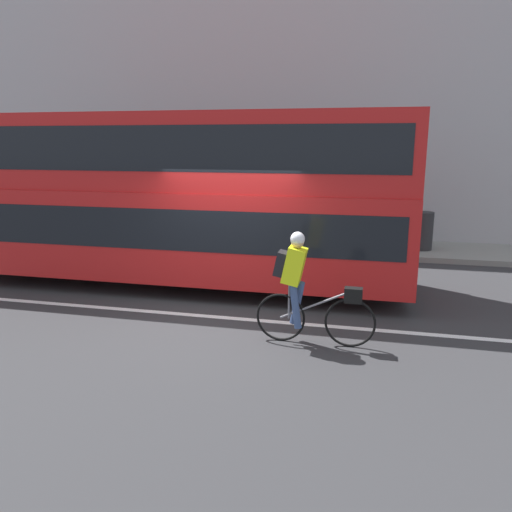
# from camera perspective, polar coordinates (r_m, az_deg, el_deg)

# --- Properties ---
(ground_plane) EXTENTS (80.00, 80.00, 0.00)m
(ground_plane) POSITION_cam_1_polar(r_m,az_deg,el_deg) (8.85, -3.75, -6.74)
(ground_plane) COLOR #2D2D30
(road_center_line) EXTENTS (50.00, 0.14, 0.01)m
(road_center_line) POSITION_cam_1_polar(r_m,az_deg,el_deg) (8.74, -4.00, -7.00)
(road_center_line) COLOR silver
(road_center_line) RESTS_ON ground_plane
(sidewalk_curb) EXTENTS (60.00, 2.24, 0.14)m
(sidewalk_curb) POSITION_cam_1_polar(r_m,az_deg,el_deg) (14.44, 3.13, 1.32)
(sidewalk_curb) COLOR gray
(sidewalk_curb) RESTS_ON ground_plane
(building_facade) EXTENTS (60.00, 0.30, 8.96)m
(building_facade) POSITION_cam_1_polar(r_m,az_deg,el_deg) (15.46, 4.21, 18.51)
(building_facade) COLOR #9E9EA3
(building_facade) RESTS_ON ground_plane
(bus) EXTENTS (9.82, 2.45, 3.51)m
(bus) POSITION_cam_1_polar(r_m,az_deg,el_deg) (10.53, -9.93, 7.24)
(bus) COLOR black
(bus) RESTS_ON ground_plane
(cyclist_on_bike) EXTENTS (1.79, 0.32, 1.71)m
(cyclist_on_bike) POSITION_cam_1_polar(r_m,az_deg,el_deg) (7.42, 5.45, -3.32)
(cyclist_on_bike) COLOR black
(cyclist_on_bike) RESTS_ON ground_plane
(trash_bin) EXTENTS (0.56, 0.56, 1.01)m
(trash_bin) POSITION_cam_1_polar(r_m,az_deg,el_deg) (14.07, 18.46, 2.75)
(trash_bin) COLOR #262628
(trash_bin) RESTS_ON sidewalk_curb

